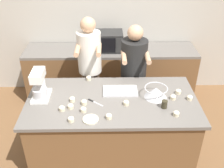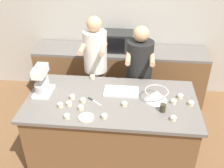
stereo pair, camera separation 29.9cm
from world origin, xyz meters
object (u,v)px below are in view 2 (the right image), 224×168
(drinking_glass, at_px, (163,108))
(person_left, at_px, (96,71))
(knife, at_px, (94,101))
(cupcake_9, at_px, (60,105))
(stand_mixer, at_px, (42,82))
(cupcake_5, at_px, (173,118))
(cupcake_2, at_px, (69,103))
(cupcake_0, at_px, (81,107))
(cupcake_4, at_px, (180,96))
(cupcake_7, at_px, (104,116))
(baking_tray, at_px, (121,91))
(cupcake_10, at_px, (83,100))
(microwave_oven, at_px, (118,41))
(cupcake_1, at_px, (72,97))
(cupcake_12, at_px, (191,103))
(cupcake_3, at_px, (174,101))
(cupcake_11, at_px, (92,77))
(small_plate, at_px, (86,118))
(cupcake_8, at_px, (67,116))
(cupcake_6, at_px, (124,104))
(person_right, at_px, (139,78))
(mixing_bowl, at_px, (156,95))

(drinking_glass, bearing_deg, person_left, 135.03)
(knife, xyz_separation_m, cupcake_9, (-0.35, -0.15, 0.03))
(stand_mixer, relative_size, cupcake_5, 5.43)
(cupcake_2, bearing_deg, cupcake_0, -22.76)
(cupcake_4, bearing_deg, cupcake_7, -151.42)
(drinking_glass, bearing_deg, cupcake_7, -163.78)
(baking_tray, xyz_separation_m, cupcake_10, (-0.42, -0.25, 0.01))
(knife, bearing_deg, person_left, 96.80)
(microwave_oven, bearing_deg, cupcake_2, -104.67)
(person_left, bearing_deg, cupcake_0, -91.51)
(baking_tray, relative_size, cupcake_1, 6.35)
(cupcake_12, bearing_deg, cupcake_10, -176.80)
(cupcake_3, relative_size, cupcake_11, 1.00)
(cupcake_10, bearing_deg, cupcake_5, -12.68)
(cupcake_9, bearing_deg, small_plate, -27.72)
(cupcake_7, xyz_separation_m, cupcake_10, (-0.28, 0.26, 0.00))
(knife, relative_size, cupcake_4, 2.77)
(cupcake_5, xyz_separation_m, cupcake_7, (-0.72, -0.03, 0.00))
(person_left, relative_size, cupcake_12, 25.43)
(cupcake_8, distance_m, cupcake_9, 0.22)
(stand_mixer, xyz_separation_m, knife, (0.63, -0.11, -0.15))
(drinking_glass, bearing_deg, cupcake_6, 171.98)
(stand_mixer, relative_size, microwave_oven, 0.73)
(cupcake_10, bearing_deg, cupcake_4, 10.10)
(drinking_glass, bearing_deg, cupcake_11, 144.72)
(cupcake_2, height_order, cupcake_3, same)
(cupcake_4, xyz_separation_m, cupcake_9, (-1.35, -0.31, 0.00))
(cupcake_0, distance_m, cupcake_3, 1.05)
(person_left, relative_size, cupcake_1, 25.43)
(cupcake_4, bearing_deg, cupcake_0, -163.26)
(person_right, relative_size, cupcake_3, 23.80)
(cupcake_6, bearing_deg, cupcake_4, 18.83)
(person_right, xyz_separation_m, cupcake_9, (-0.87, -0.90, 0.12))
(cupcake_0, bearing_deg, cupcake_11, 88.45)
(cupcake_2, distance_m, cupcake_11, 0.64)
(cupcake_0, height_order, cupcake_6, same)
(person_right, distance_m, cupcake_7, 1.11)
(microwave_oven, height_order, small_plate, microwave_oven)
(cupcake_0, bearing_deg, cupcake_10, 90.73)
(cupcake_9, height_order, cupcake_12, same)
(knife, xyz_separation_m, cupcake_8, (-0.23, -0.33, 0.03))
(microwave_oven, distance_m, drinking_glass, 1.71)
(cupcake_8, bearing_deg, small_plate, 5.07)
(person_right, bearing_deg, drinking_glass, -73.09)
(cupcake_9, distance_m, cupcake_10, 0.26)
(cupcake_2, bearing_deg, drinking_glass, -0.20)
(microwave_oven, distance_m, cupcake_0, 1.67)
(baking_tray, distance_m, knife, 0.37)
(cupcake_11, bearing_deg, mixing_bowl, -26.68)
(baking_tray, relative_size, cupcake_10, 6.35)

